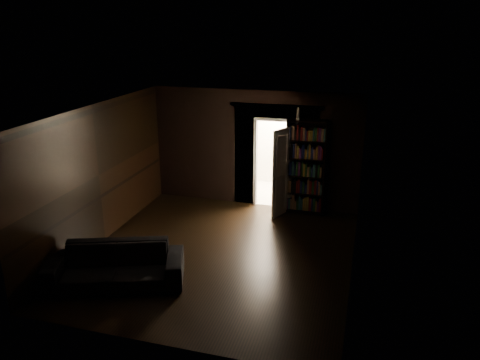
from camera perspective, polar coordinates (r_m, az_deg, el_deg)
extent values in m
plane|color=black|center=(9.20, -2.50, -9.06)|extent=(5.50, 5.50, 0.00)
cube|color=black|center=(11.54, -4.06, 4.28)|extent=(2.55, 0.10, 2.80)
cube|color=black|center=(10.93, 10.69, 3.15)|extent=(1.55, 0.10, 2.80)
cube|color=black|center=(10.86, 4.52, 9.01)|extent=(0.90, 0.10, 0.70)
cube|color=black|center=(9.67, -16.84, 0.57)|extent=(0.02, 5.50, 2.80)
cube|color=black|center=(8.23, 14.14, -2.41)|extent=(0.02, 5.50, 2.80)
cube|color=black|center=(6.30, -10.58, -9.03)|extent=(5.00, 0.02, 2.80)
cube|color=beige|center=(8.26, -2.78, 8.34)|extent=(5.00, 5.50, 0.02)
cube|color=silver|center=(11.13, 4.27, 1.85)|extent=(1.04, 0.06, 2.17)
cube|color=beige|center=(12.34, 5.00, -1.83)|extent=(2.20, 1.80, 0.10)
cube|color=beige|center=(12.76, 5.89, 4.74)|extent=(2.20, 0.10, 2.40)
cube|color=beige|center=(12.18, 0.30, 4.14)|extent=(0.10, 1.60, 2.40)
cube|color=beige|center=(11.81, 10.19, 3.37)|extent=(0.10, 1.60, 2.40)
cube|color=beige|center=(11.69, 5.36, 9.70)|extent=(2.20, 1.80, 0.10)
cube|color=#C2687C|center=(12.49, 6.00, 9.21)|extent=(2.00, 0.04, 0.26)
imported|color=black|center=(8.36, -15.02, -9.38)|extent=(2.50, 1.72, 0.88)
cube|color=black|center=(10.86, 7.99, 1.55)|extent=(0.96, 0.61, 2.20)
cube|color=white|center=(12.33, 8.20, 2.32)|extent=(0.86, 0.82, 1.65)
cube|color=silver|center=(10.72, 5.38, 0.99)|extent=(0.39, 0.80, 2.05)
cube|color=white|center=(10.54, 7.09, 8.03)|extent=(0.12, 0.12, 0.29)
cube|color=black|center=(12.08, 8.44, 6.70)|extent=(0.70, 0.10, 0.28)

